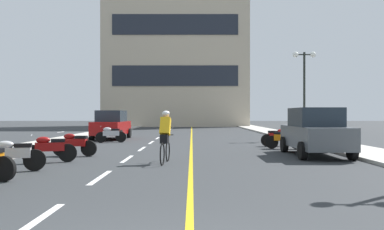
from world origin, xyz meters
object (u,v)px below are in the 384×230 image
Objects in this scene: parked_car_near at (315,132)px; motorcycle_5 at (284,139)px; motorcycle_4 at (74,144)px; motorcycle_3 at (49,148)px; motorcycle_6 at (278,137)px; motorcycle_2 at (12,154)px; street_lamp_mid at (304,75)px; motorcycle_7 at (110,134)px; parked_car_mid at (111,125)px; cyclist_rider at (165,136)px.

motorcycle_5 is at bearing 99.12° from parked_car_near.
motorcycle_4 is 9.16m from motorcycle_5.
motorcycle_3 is 11.04m from motorcycle_6.
parked_car_near is 2.53× the size of motorcycle_2.
parked_car_near is at bearing 12.83° from motorcycle_3.
motorcycle_2 is (-11.98, -13.78, -3.57)m from street_lamp_mid.
motorcycle_6 is 9.15m from motorcycle_7.
street_lamp_mid reaches higher than parked_car_near.
motorcycle_3 is at bearing -134.80° from street_lamp_mid.
motorcycle_6 is (-2.82, -5.24, -3.57)m from street_lamp_mid.
parked_car_mid is 2.60× the size of motorcycle_3.
cyclist_rider is at bearing -1.68° from motorcycle_3.
parked_car_mid is 2.49× the size of motorcycle_4.
motorcycle_5 is 1.52m from motorcycle_6.
street_lamp_mid is 14.65m from cyclist_rider.
motorcycle_6 is at bearing -15.98° from motorcycle_7.
street_lamp_mid is at bearing 76.07° from parked_car_near.
motorcycle_5 is 7.23m from cyclist_rider.
motorcycle_4 is (-9.10, -0.15, -0.44)m from parked_car_near.
street_lamp_mid is 12.46m from motorcycle_7.
motorcycle_5 is (-2.87, -6.76, -3.57)m from street_lamp_mid.
street_lamp_mid is at bearing 56.31° from cyclist_rider.
motorcycle_7 is (-8.75, 4.04, 0.00)m from motorcycle_5.
motorcycle_2 is 0.98× the size of motorcycle_4.
motorcycle_2 is 1.00× the size of motorcycle_7.
motorcycle_4 is at bearing -139.49° from street_lamp_mid.
street_lamp_mid is 3.23× the size of motorcycle_7.
motorcycle_3 and motorcycle_7 have the same top height.
motorcycle_3 is 9.07m from motorcycle_7.
parked_car_near is at bearing -80.88° from motorcycle_5.
parked_car_mid is 2.54× the size of motorcycle_5.
motorcycle_7 is at bearing -166.80° from street_lamp_mid.
parked_car_mid is 12.82m from cyclist_rider.
motorcycle_3 is at bearing 178.32° from cyclist_rider.
parked_car_near reaches higher than motorcycle_2.
motorcycle_6 is (9.16, 8.53, 0.00)m from motorcycle_2.
motorcycle_4 is at bearing 83.81° from motorcycle_3.
motorcycle_5 is at bearing -91.57° from motorcycle_6.
parked_car_mid is at bearing 149.82° from motorcycle_6.
motorcycle_4 and motorcycle_5 have the same top height.
motorcycle_5 is at bearing -36.76° from parked_car_mid.
motorcycle_7 is at bearing 111.86° from cyclist_rider.
motorcycle_3 is 3.80m from cyclist_rider.
parked_car_near is at bearing 0.97° from motorcycle_4.
motorcycle_4 is 1.00× the size of motorcycle_6.
parked_car_near is at bearing 23.19° from motorcycle_2.
motorcycle_3 is (0.47, -11.99, -0.44)m from parked_car_mid.
motorcycle_2 is 4.48m from cyclist_rider.
motorcycle_3 and motorcycle_6 have the same top height.
street_lamp_mid is 3.06× the size of cyclist_rider.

